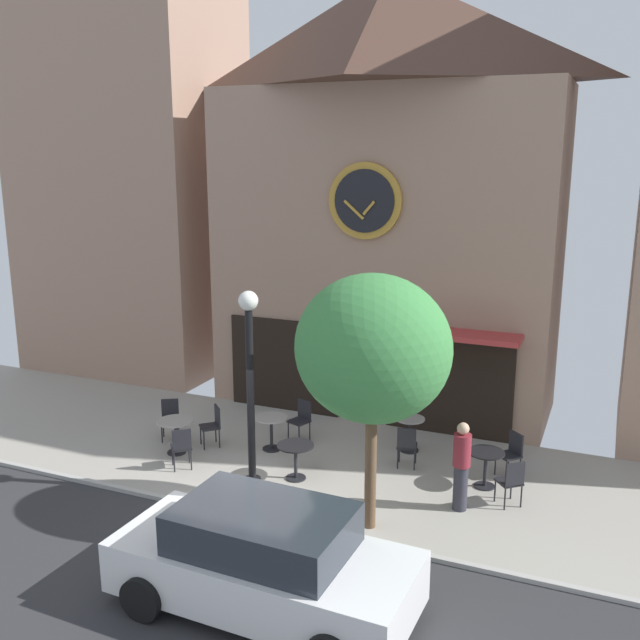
{
  "coord_description": "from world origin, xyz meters",
  "views": [
    {
      "loc": [
        5.54,
        -10.08,
        6.38
      ],
      "look_at": [
        0.15,
        2.65,
        3.07
      ],
      "focal_mm": 40.27,
      "sensor_mm": 36.0,
      "label": 1
    }
  ],
  "objects_px": {
    "cafe_chair_facing_street": "(302,417)",
    "cafe_chair_near_lamp": "(512,480)",
    "cafe_chair_facing_wall": "(407,444)",
    "parked_car_white": "(263,561)",
    "cafe_table_center_right": "(296,454)",
    "cafe_table_leftmost": "(271,426)",
    "cafe_table_rightmost": "(486,462)",
    "pedestrian_maroon": "(461,465)",
    "street_tree": "(373,349)",
    "cafe_chair_by_entrance": "(512,451)",
    "cafe_table_near_curb": "(410,429)",
    "street_lamp": "(250,395)",
    "cafe_chair_near_tree": "(213,423)",
    "cafe_chair_outer": "(182,445)",
    "cafe_chair_curbside": "(170,416)",
    "cafe_table_center": "(175,429)"
  },
  "relations": [
    {
      "from": "cafe_table_center",
      "to": "cafe_table_rightmost",
      "type": "relative_size",
      "value": 1.06
    },
    {
      "from": "cafe_table_center",
      "to": "parked_car_white",
      "type": "height_order",
      "value": "parked_car_white"
    },
    {
      "from": "cafe_table_center_right",
      "to": "cafe_chair_near_tree",
      "type": "xyz_separation_m",
      "value": [
        -2.35,
        0.78,
        0.01
      ]
    },
    {
      "from": "street_lamp",
      "to": "cafe_chair_near_tree",
      "type": "height_order",
      "value": "street_lamp"
    },
    {
      "from": "cafe_table_center_right",
      "to": "cafe_chair_facing_street",
      "type": "bearing_deg",
      "value": 111.0
    },
    {
      "from": "cafe_chair_by_entrance",
      "to": "street_lamp",
      "type": "bearing_deg",
      "value": -147.6
    },
    {
      "from": "cafe_chair_facing_wall",
      "to": "street_lamp",
      "type": "bearing_deg",
      "value": -135.27
    },
    {
      "from": "cafe_chair_facing_wall",
      "to": "cafe_table_center_right",
      "type": "bearing_deg",
      "value": -144.6
    },
    {
      "from": "street_tree",
      "to": "parked_car_white",
      "type": "relative_size",
      "value": 1.02
    },
    {
      "from": "cafe_chair_facing_wall",
      "to": "parked_car_white",
      "type": "height_order",
      "value": "parked_car_white"
    },
    {
      "from": "cafe_chair_outer",
      "to": "cafe_chair_near_tree",
      "type": "distance_m",
      "value": 1.3
    },
    {
      "from": "street_lamp",
      "to": "cafe_chair_curbside",
      "type": "xyz_separation_m",
      "value": [
        -3.01,
        1.73,
        -1.47
      ]
    },
    {
      "from": "cafe_table_rightmost",
      "to": "pedestrian_maroon",
      "type": "xyz_separation_m",
      "value": [
        -0.26,
        -1.07,
        0.34
      ]
    },
    {
      "from": "street_lamp",
      "to": "street_tree",
      "type": "relative_size",
      "value": 0.89
    },
    {
      "from": "cafe_table_near_curb",
      "to": "cafe_chair_near_tree",
      "type": "relative_size",
      "value": 0.83
    },
    {
      "from": "cafe_table_rightmost",
      "to": "pedestrian_maroon",
      "type": "bearing_deg",
      "value": -103.45
    },
    {
      "from": "street_lamp",
      "to": "cafe_chair_by_entrance",
      "type": "bearing_deg",
      "value": 32.4
    },
    {
      "from": "cafe_table_center",
      "to": "cafe_table_near_curb",
      "type": "distance_m",
      "value": 5.03
    },
    {
      "from": "cafe_table_center",
      "to": "street_tree",
      "type": "bearing_deg",
      "value": -15.05
    },
    {
      "from": "cafe_table_rightmost",
      "to": "cafe_chair_facing_street",
      "type": "distance_m",
      "value": 4.3
    },
    {
      "from": "cafe_chair_near_lamp",
      "to": "cafe_chair_by_entrance",
      "type": "bearing_deg",
      "value": 98.1
    },
    {
      "from": "street_lamp",
      "to": "cafe_chair_curbside",
      "type": "height_order",
      "value": "street_lamp"
    },
    {
      "from": "cafe_chair_by_entrance",
      "to": "cafe_chair_near_lamp",
      "type": "relative_size",
      "value": 1.0
    },
    {
      "from": "cafe_chair_near_tree",
      "to": "cafe_chair_facing_wall",
      "type": "xyz_separation_m",
      "value": [
        4.23,
        0.55,
        0.0
      ]
    },
    {
      "from": "cafe_table_center_right",
      "to": "cafe_table_rightmost",
      "type": "bearing_deg",
      "value": 17.38
    },
    {
      "from": "cafe_chair_curbside",
      "to": "cafe_chair_near_lamp",
      "type": "relative_size",
      "value": 1.0
    },
    {
      "from": "street_lamp",
      "to": "cafe_chair_outer",
      "type": "xyz_separation_m",
      "value": [
        -1.86,
        0.45,
        -1.47
      ]
    },
    {
      "from": "cafe_table_near_curb",
      "to": "pedestrian_maroon",
      "type": "distance_m",
      "value": 2.68
    },
    {
      "from": "parked_car_white",
      "to": "cafe_chair_near_lamp",
      "type": "bearing_deg",
      "value": 57.97
    },
    {
      "from": "cafe_chair_outer",
      "to": "pedestrian_maroon",
      "type": "xyz_separation_m",
      "value": [
        5.57,
        0.54,
        0.33
      ]
    },
    {
      "from": "cafe_table_center_right",
      "to": "cafe_chair_near_tree",
      "type": "height_order",
      "value": "cafe_chair_near_tree"
    },
    {
      "from": "cafe_table_near_curb",
      "to": "cafe_chair_near_lamp",
      "type": "relative_size",
      "value": 0.83
    },
    {
      "from": "cafe_table_leftmost",
      "to": "cafe_chair_curbside",
      "type": "distance_m",
      "value": 2.4
    },
    {
      "from": "cafe_chair_facing_street",
      "to": "cafe_chair_near_lamp",
      "type": "relative_size",
      "value": 1.0
    },
    {
      "from": "cafe_chair_facing_street",
      "to": "pedestrian_maroon",
      "type": "relative_size",
      "value": 0.54
    },
    {
      "from": "pedestrian_maroon",
      "to": "street_tree",
      "type": "bearing_deg",
      "value": -137.08
    },
    {
      "from": "cafe_chair_near_tree",
      "to": "parked_car_white",
      "type": "distance_m",
      "value": 5.98
    },
    {
      "from": "cafe_table_near_curb",
      "to": "cafe_chair_outer",
      "type": "bearing_deg",
      "value": -146.1
    },
    {
      "from": "cafe_table_leftmost",
      "to": "pedestrian_maroon",
      "type": "distance_m",
      "value": 4.48
    },
    {
      "from": "parked_car_white",
      "to": "cafe_table_rightmost",
      "type": "bearing_deg",
      "value": 66.46
    },
    {
      "from": "street_tree",
      "to": "cafe_chair_near_lamp",
      "type": "distance_m",
      "value": 3.8
    },
    {
      "from": "cafe_table_leftmost",
      "to": "parked_car_white",
      "type": "height_order",
      "value": "parked_car_white"
    },
    {
      "from": "cafe_table_leftmost",
      "to": "cafe_chair_near_lamp",
      "type": "relative_size",
      "value": 0.83
    },
    {
      "from": "street_tree",
      "to": "cafe_chair_near_lamp",
      "type": "xyz_separation_m",
      "value": [
        2.14,
        1.67,
        -2.66
      ]
    },
    {
      "from": "street_lamp",
      "to": "cafe_chair_facing_wall",
      "type": "bearing_deg",
      "value": 44.73
    },
    {
      "from": "cafe_chair_curbside",
      "to": "parked_car_white",
      "type": "relative_size",
      "value": 0.21
    },
    {
      "from": "cafe_chair_by_entrance",
      "to": "cafe_table_near_curb",
      "type": "bearing_deg",
      "value": 170.01
    },
    {
      "from": "cafe_table_leftmost",
      "to": "cafe_table_rightmost",
      "type": "relative_size",
      "value": 1.03
    },
    {
      "from": "cafe_chair_by_entrance",
      "to": "cafe_chair_curbside",
      "type": "bearing_deg",
      "value": -172.0
    },
    {
      "from": "cafe_chair_facing_wall",
      "to": "cafe_chair_by_entrance",
      "type": "bearing_deg",
      "value": 12.73
    }
  ]
}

